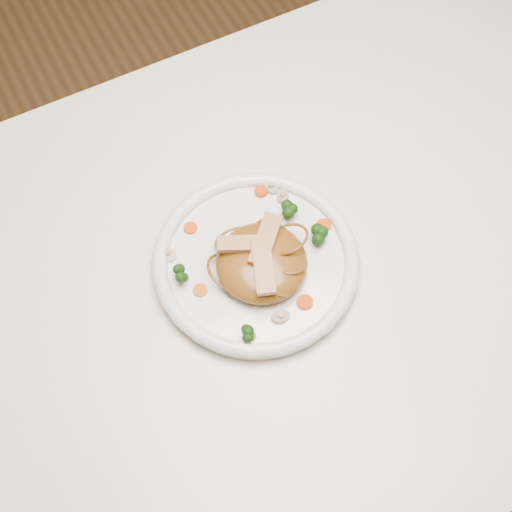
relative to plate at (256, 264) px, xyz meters
name	(u,v)px	position (x,y,z in m)	size (l,w,h in m)	color
ground	(281,406)	(0.06, -0.01, -0.76)	(4.00, 4.00, 0.00)	brown
table	(296,283)	(0.06, -0.01, -0.11)	(1.20, 0.80, 0.75)	#F2E9CD
plate	(256,264)	(0.00, 0.00, 0.00)	(0.27, 0.27, 0.02)	white
noodle_mound	(262,263)	(0.00, -0.01, 0.03)	(0.12, 0.12, 0.04)	brown
chicken_a	(265,240)	(0.01, 0.00, 0.05)	(0.07, 0.02, 0.01)	tan
chicken_b	(243,244)	(-0.01, 0.01, 0.05)	(0.06, 0.02, 0.01)	tan
chicken_c	(264,267)	(-0.01, -0.03, 0.05)	(0.07, 0.02, 0.01)	tan
broccoli_0	(287,209)	(0.07, 0.04, 0.02)	(0.03, 0.03, 0.03)	#0F340A
broccoli_1	(183,273)	(-0.09, 0.02, 0.02)	(0.03, 0.03, 0.03)	#0F340A
broccoli_2	(251,332)	(-0.05, -0.09, 0.02)	(0.03, 0.03, 0.03)	#0F340A
broccoli_3	(318,235)	(0.09, -0.01, 0.02)	(0.03, 0.03, 0.03)	#0F340A
carrot_0	(261,192)	(0.06, 0.09, 0.01)	(0.02, 0.02, 0.01)	#DB4A08
carrot_1	(200,290)	(-0.08, -0.01, 0.01)	(0.02, 0.02, 0.01)	#DB4A08
carrot_2	(324,226)	(0.10, 0.00, 0.01)	(0.02, 0.02, 0.01)	#DB4A08
carrot_3	(190,228)	(-0.06, 0.08, 0.01)	(0.02, 0.02, 0.01)	#DB4A08
carrot_4	(305,302)	(0.03, -0.08, 0.01)	(0.02, 0.02, 0.01)	#DB4A08
mushroom_0	(281,317)	(-0.01, -0.09, 0.01)	(0.02, 0.02, 0.01)	beige
mushroom_1	(283,196)	(0.08, 0.07, 0.01)	(0.02, 0.02, 0.01)	beige
mushroom_2	(168,254)	(-0.10, 0.06, 0.01)	(0.03, 0.03, 0.01)	beige
mushroom_3	(271,187)	(0.07, 0.09, 0.01)	(0.03, 0.03, 0.01)	beige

